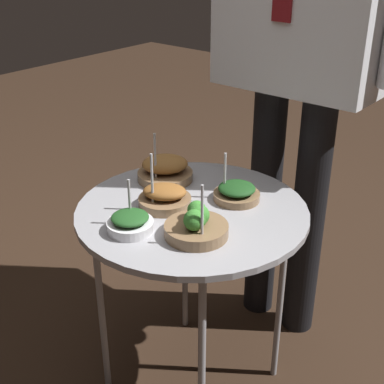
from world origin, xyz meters
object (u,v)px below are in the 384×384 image
(bowl_spinach_mid_left, at_px, (237,192))
(bowl_spinach_back_right, at_px, (130,223))
(bowl_roast_front_center, at_px, (165,170))
(bowl_roast_far_rim, at_px, (165,197))
(waiter_figure, at_px, (304,4))
(serving_cart, at_px, (192,223))
(bowl_broccoli_near_rim, at_px, (196,224))

(bowl_spinach_mid_left, distance_m, bowl_spinach_back_right, 0.33)
(bowl_spinach_back_right, relative_size, bowl_roast_front_center, 0.75)
(bowl_roast_far_rim, xyz_separation_m, waiter_figure, (0.10, 0.50, 0.47))
(serving_cart, xyz_separation_m, bowl_roast_far_rim, (-0.07, -0.04, 0.07))
(bowl_roast_front_center, bearing_deg, bowl_roast_far_rim, -48.02)
(serving_cart, height_order, bowl_spinach_back_right, bowl_spinach_back_right)
(bowl_spinach_back_right, height_order, bowl_roast_front_center, bowl_roast_front_center)
(bowl_roast_front_center, bearing_deg, bowl_spinach_mid_left, 7.09)
(bowl_roast_far_rim, bearing_deg, waiter_figure, 78.13)
(bowl_spinach_mid_left, height_order, waiter_figure, waiter_figure)
(bowl_broccoli_near_rim, distance_m, waiter_figure, 0.73)
(serving_cart, bearing_deg, bowl_spinach_mid_left, 62.12)
(serving_cart, xyz_separation_m, bowl_spinach_back_right, (-0.04, -0.19, 0.07))
(serving_cart, distance_m, waiter_figure, 0.71)
(bowl_roast_far_rim, distance_m, waiter_figure, 0.69)
(serving_cart, distance_m, bowl_roast_front_center, 0.22)
(serving_cart, distance_m, bowl_roast_far_rim, 0.11)
(bowl_spinach_back_right, xyz_separation_m, bowl_roast_front_center, (-0.14, 0.28, 0.01))
(bowl_broccoli_near_rim, relative_size, bowl_spinach_back_right, 1.26)
(bowl_spinach_mid_left, relative_size, bowl_broccoli_near_rim, 0.85)
(serving_cart, height_order, bowl_broccoli_near_rim, bowl_broccoli_near_rim)
(bowl_broccoli_near_rim, xyz_separation_m, waiter_figure, (-0.06, 0.57, 0.46))
(bowl_roast_far_rim, bearing_deg, serving_cart, 28.54)
(bowl_roast_front_center, relative_size, waiter_figure, 0.10)
(bowl_roast_far_rim, xyz_separation_m, bowl_roast_front_center, (-0.11, 0.13, 0.01))
(bowl_broccoli_near_rim, height_order, waiter_figure, waiter_figure)
(bowl_spinach_back_right, bearing_deg, bowl_roast_far_rim, 98.60)
(bowl_spinach_mid_left, distance_m, bowl_roast_far_rim, 0.20)
(serving_cart, height_order, bowl_roast_far_rim, bowl_roast_far_rim)
(bowl_spinach_mid_left, xyz_separation_m, bowl_spinach_back_right, (-0.11, -0.31, 0.00))
(bowl_spinach_back_right, distance_m, waiter_figure, 0.81)
(bowl_roast_far_rim, height_order, waiter_figure, waiter_figure)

